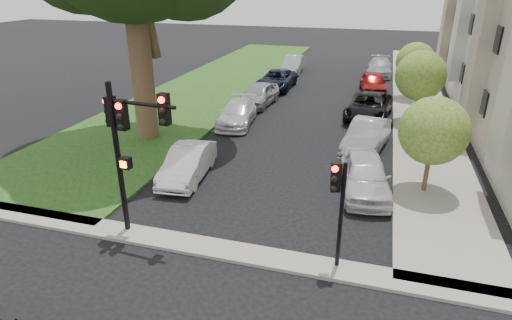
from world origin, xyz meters
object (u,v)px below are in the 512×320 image
(car_parked_1, at_px, (367,136))
(car_parked_6, at_px, (237,113))
(car_parked_7, at_px, (259,94))
(car_parked_9, at_px, (293,64))
(small_tree_a, at_px, (434,131))
(small_tree_b, at_px, (421,76))
(car_parked_3, at_px, (373,83))
(car_parked_5, at_px, (188,163))
(small_tree_c, at_px, (415,62))
(car_parked_0, at_px, (365,175))
(traffic_signal_main, at_px, (127,134))
(car_parked_8, at_px, (277,80))
(car_parked_4, at_px, (379,67))
(traffic_signal_secondary, at_px, (338,196))
(car_parked_2, at_px, (369,106))

(car_parked_1, bearing_deg, car_parked_6, 173.97)
(car_parked_7, relative_size, car_parked_9, 0.97)
(small_tree_a, height_order, small_tree_b, small_tree_b)
(car_parked_1, bearing_deg, car_parked_3, 100.49)
(car_parked_5, height_order, car_parked_7, car_parked_7)
(small_tree_c, xyz_separation_m, car_parked_0, (-2.36, -15.98, -1.91))
(small_tree_a, relative_size, small_tree_b, 0.92)
(small_tree_b, height_order, car_parked_7, small_tree_b)
(car_parked_0, bearing_deg, car_parked_3, 82.53)
(car_parked_7, distance_m, car_parked_9, 11.62)
(traffic_signal_main, distance_m, car_parked_8, 21.79)
(small_tree_c, relative_size, car_parked_1, 0.87)
(traffic_signal_main, bearing_deg, car_parked_0, 36.24)
(car_parked_3, distance_m, car_parked_9, 9.41)
(car_parked_1, bearing_deg, car_parked_9, 122.38)
(car_parked_3, distance_m, car_parked_6, 12.66)
(traffic_signal_main, relative_size, car_parked_5, 1.23)
(car_parked_4, relative_size, car_parked_6, 1.10)
(car_parked_0, height_order, car_parked_4, car_parked_0)
(car_parked_5, distance_m, car_parked_8, 17.08)
(car_parked_0, xyz_separation_m, car_parked_9, (-7.79, 22.95, -0.01))
(small_tree_a, distance_m, car_parked_1, 5.20)
(car_parked_8, bearing_deg, traffic_signal_secondary, -71.43)
(car_parked_9, bearing_deg, car_parked_3, -41.54)
(car_parked_2, relative_size, car_parked_3, 1.21)
(small_tree_c, bearing_deg, car_parked_6, -138.31)
(car_parked_5, bearing_deg, car_parked_4, 67.24)
(small_tree_c, height_order, car_parked_3, small_tree_c)
(car_parked_8, bearing_deg, small_tree_b, -30.96)
(small_tree_a, bearing_deg, small_tree_c, 90.00)
(small_tree_b, distance_m, car_parked_3, 7.81)
(car_parked_1, bearing_deg, small_tree_b, 74.30)
(traffic_signal_main, bearing_deg, car_parked_3, 73.02)
(small_tree_c, distance_m, traffic_signal_secondary, 21.52)
(car_parked_1, xyz_separation_m, car_parked_3, (-0.18, 12.38, 0.00))
(small_tree_c, xyz_separation_m, car_parked_5, (-9.81, -16.77, -1.97))
(car_parked_7, bearing_deg, car_parked_6, -86.78)
(traffic_signal_secondary, distance_m, car_parked_4, 29.24)
(small_tree_a, bearing_deg, car_parked_1, 121.79)
(car_parked_3, relative_size, car_parked_5, 1.06)
(small_tree_c, distance_m, car_parked_7, 11.26)
(traffic_signal_main, distance_m, car_parked_6, 12.59)
(traffic_signal_secondary, distance_m, car_parked_5, 8.41)
(car_parked_5, bearing_deg, traffic_signal_secondary, -39.73)
(car_parked_3, xyz_separation_m, car_parked_6, (-7.44, -10.24, -0.09))
(small_tree_c, xyz_separation_m, car_parked_8, (-10.07, 0.31, -1.95))
(car_parked_5, distance_m, car_parked_7, 12.12)
(small_tree_c, relative_size, car_parked_3, 0.90)
(car_parked_1, distance_m, car_parked_3, 12.39)
(car_parked_1, distance_m, car_parked_9, 19.69)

